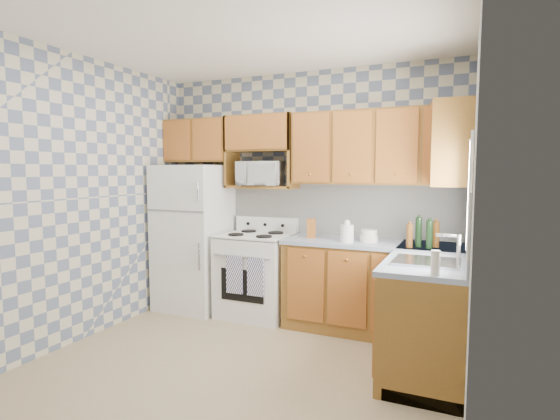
% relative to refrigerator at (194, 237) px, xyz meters
% --- Properties ---
extents(floor, '(3.40, 3.40, 0.00)m').
position_rel_refrigerator_xyz_m(floor, '(1.27, -1.25, -0.84)').
color(floor, '#907A59').
rests_on(floor, ground).
extents(back_wall, '(3.40, 0.02, 2.70)m').
position_rel_refrigerator_xyz_m(back_wall, '(1.27, 0.35, 0.51)').
color(back_wall, slate).
rests_on(back_wall, ground).
extents(right_wall, '(0.02, 3.20, 2.70)m').
position_rel_refrigerator_xyz_m(right_wall, '(2.97, -1.25, 0.51)').
color(right_wall, slate).
rests_on(right_wall, ground).
extents(backsplash_back, '(2.60, 0.02, 0.56)m').
position_rel_refrigerator_xyz_m(backsplash_back, '(1.68, 0.34, 0.36)').
color(backsplash_back, silver).
rests_on(backsplash_back, back_wall).
extents(backsplash_right, '(0.02, 1.60, 0.56)m').
position_rel_refrigerator_xyz_m(backsplash_right, '(2.96, -0.45, 0.36)').
color(backsplash_right, silver).
rests_on(backsplash_right, right_wall).
extents(refrigerator, '(0.75, 0.70, 1.68)m').
position_rel_refrigerator_xyz_m(refrigerator, '(0.00, 0.00, 0.00)').
color(refrigerator, white).
rests_on(refrigerator, floor).
extents(stove_body, '(0.76, 0.65, 0.90)m').
position_rel_refrigerator_xyz_m(stove_body, '(0.80, 0.03, -0.39)').
color(stove_body, white).
rests_on(stove_body, floor).
extents(cooktop, '(0.76, 0.65, 0.02)m').
position_rel_refrigerator_xyz_m(cooktop, '(0.80, 0.03, 0.07)').
color(cooktop, silver).
rests_on(cooktop, stove_body).
extents(backguard, '(0.76, 0.08, 0.17)m').
position_rel_refrigerator_xyz_m(backguard, '(0.80, 0.30, 0.16)').
color(backguard, white).
rests_on(backguard, cooktop).
extents(dish_towel_left, '(0.19, 0.02, 0.40)m').
position_rel_refrigerator_xyz_m(dish_towel_left, '(0.73, -0.32, -0.31)').
color(dish_towel_left, navy).
rests_on(dish_towel_left, stove_body).
extents(dish_towel_right, '(0.19, 0.02, 0.40)m').
position_rel_refrigerator_xyz_m(dish_towel_right, '(0.97, -0.32, -0.31)').
color(dish_towel_right, navy).
rests_on(dish_towel_right, stove_body).
extents(base_cabinets_back, '(1.75, 0.60, 0.88)m').
position_rel_refrigerator_xyz_m(base_cabinets_back, '(2.10, 0.05, -0.40)').
color(base_cabinets_back, brown).
rests_on(base_cabinets_back, floor).
extents(base_cabinets_right, '(0.60, 1.60, 0.88)m').
position_rel_refrigerator_xyz_m(base_cabinets_right, '(2.67, -0.45, -0.40)').
color(base_cabinets_right, brown).
rests_on(base_cabinets_right, floor).
extents(countertop_back, '(1.77, 0.63, 0.04)m').
position_rel_refrigerator_xyz_m(countertop_back, '(2.10, 0.05, 0.06)').
color(countertop_back, gray).
rests_on(countertop_back, base_cabinets_back).
extents(countertop_right, '(0.63, 1.60, 0.04)m').
position_rel_refrigerator_xyz_m(countertop_right, '(2.67, -0.45, 0.06)').
color(countertop_right, gray).
rests_on(countertop_right, base_cabinets_right).
extents(upper_cabinets_back, '(1.75, 0.33, 0.74)m').
position_rel_refrigerator_xyz_m(upper_cabinets_back, '(2.10, 0.19, 1.01)').
color(upper_cabinets_back, brown).
rests_on(upper_cabinets_back, back_wall).
extents(upper_cabinets_fridge, '(0.82, 0.33, 0.50)m').
position_rel_refrigerator_xyz_m(upper_cabinets_fridge, '(-0.02, 0.19, 1.13)').
color(upper_cabinets_fridge, brown).
rests_on(upper_cabinets_fridge, back_wall).
extents(upper_cabinets_right, '(0.33, 0.70, 0.74)m').
position_rel_refrigerator_xyz_m(upper_cabinets_right, '(2.81, 0.00, 1.01)').
color(upper_cabinets_right, brown).
rests_on(upper_cabinets_right, right_wall).
extents(microwave_shelf, '(0.80, 0.33, 0.03)m').
position_rel_refrigerator_xyz_m(microwave_shelf, '(0.80, 0.19, 0.60)').
color(microwave_shelf, brown).
rests_on(microwave_shelf, back_wall).
extents(microwave, '(0.55, 0.42, 0.27)m').
position_rel_refrigerator_xyz_m(microwave, '(0.81, 0.14, 0.75)').
color(microwave, white).
rests_on(microwave, microwave_shelf).
extents(sink, '(0.48, 0.40, 0.03)m').
position_rel_refrigerator_xyz_m(sink, '(2.67, -0.80, 0.09)').
color(sink, '#B7B7BC').
rests_on(sink, countertop_right).
extents(window, '(0.02, 0.66, 0.86)m').
position_rel_refrigerator_xyz_m(window, '(2.96, -0.80, 0.61)').
color(window, white).
rests_on(window, right_wall).
extents(bottle_0, '(0.06, 0.06, 0.27)m').
position_rel_refrigerator_xyz_m(bottle_0, '(2.53, -0.09, 0.22)').
color(bottle_0, black).
rests_on(bottle_0, countertop_back).
extents(bottle_1, '(0.06, 0.06, 0.25)m').
position_rel_refrigerator_xyz_m(bottle_1, '(2.63, -0.15, 0.21)').
color(bottle_1, black).
rests_on(bottle_1, countertop_back).
extents(bottle_2, '(0.06, 0.06, 0.24)m').
position_rel_refrigerator_xyz_m(bottle_2, '(2.68, -0.05, 0.20)').
color(bottle_2, '#523011').
rests_on(bottle_2, countertop_back).
extents(bottle_3, '(0.06, 0.06, 0.22)m').
position_rel_refrigerator_xyz_m(bottle_3, '(2.46, -0.17, 0.19)').
color(bottle_3, '#523011').
rests_on(bottle_3, countertop_back).
extents(knife_block, '(0.11, 0.11, 0.20)m').
position_rel_refrigerator_xyz_m(knife_block, '(1.45, 0.03, 0.18)').
color(knife_block, brown).
rests_on(knife_block, countertop_back).
extents(electric_kettle, '(0.13, 0.13, 0.17)m').
position_rel_refrigerator_xyz_m(electric_kettle, '(1.86, -0.08, 0.16)').
color(electric_kettle, white).
rests_on(electric_kettle, countertop_back).
extents(food_containers, '(0.18, 0.18, 0.12)m').
position_rel_refrigerator_xyz_m(food_containers, '(2.06, 0.02, 0.14)').
color(food_containers, beige).
rests_on(food_containers, countertop_back).
extents(soap_bottle, '(0.06, 0.06, 0.17)m').
position_rel_refrigerator_xyz_m(soap_bottle, '(2.76, -1.20, 0.17)').
color(soap_bottle, beige).
rests_on(soap_bottle, countertop_right).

